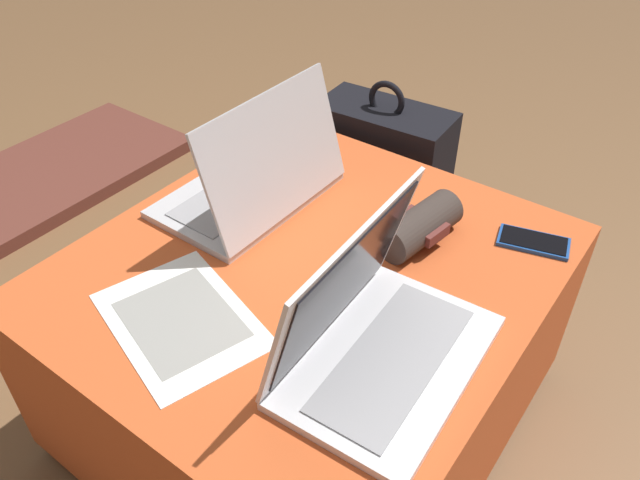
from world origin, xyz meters
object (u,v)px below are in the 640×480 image
backpack (382,190)px  laptop_near (374,334)px  paper_sheet (181,320)px  wrist_brace (420,226)px  cell_phone (533,242)px  laptop_far (256,181)px

backpack → laptop_near: bearing=116.2°
paper_sheet → wrist_brace: size_ratio=1.83×
backpack → wrist_brace: 0.56m
cell_phone → backpack: (0.27, 0.50, -0.22)m
paper_sheet → wrist_brace: wrist_brace is taller
paper_sheet → laptop_near: bearing=-50.0°
cell_phone → wrist_brace: size_ratio=0.77×
laptop_far → backpack: 0.55m
laptop_near → backpack: (0.69, 0.40, -0.27)m
laptop_far → paper_sheet: bearing=20.2°
laptop_near → laptop_far: size_ratio=1.01×
laptop_near → wrist_brace: bearing=13.1°
laptop_near → paper_sheet: bearing=109.5°
laptop_far → backpack: size_ratio=0.66×
paper_sheet → laptop_far: bearing=37.4°
laptop_far → cell_phone: bearing=112.4°
laptop_near → wrist_brace: 0.31m
laptop_far → paper_sheet: 0.36m
laptop_near → backpack: bearing=26.9°
paper_sheet → wrist_brace: (0.42, -0.22, 0.04)m
backpack → cell_phone: bearing=148.0°
laptop_near → backpack: laptop_near is taller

